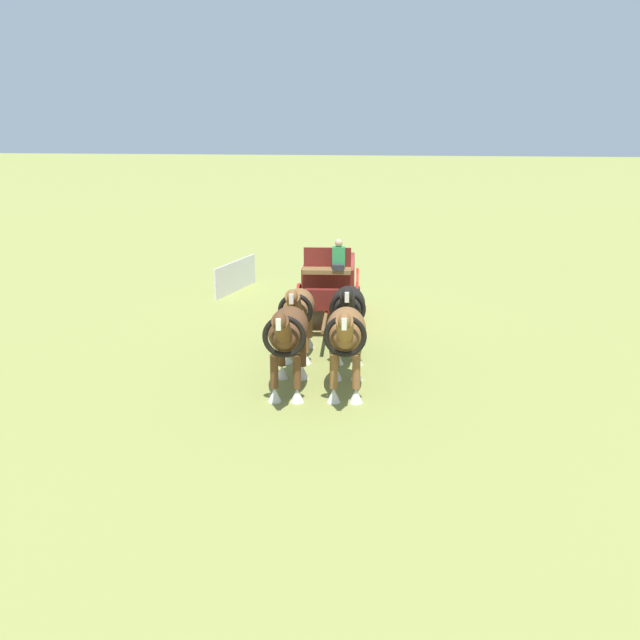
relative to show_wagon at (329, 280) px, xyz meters
The scene contains 7 objects.
ground_plane 1.27m from the show_wagon, behind, with size 220.00×220.00×0.00m, color olive.
show_wagon is the anchor object (origin of this frame).
draft_horse_rear_near 3.76m from the show_wagon, 14.30° to the left, with size 3.08×1.04×2.21m.
draft_horse_rear_off 3.77m from the show_wagon, ahead, with size 3.01×1.01×2.14m.
draft_horse_lead_near 6.34m from the show_wagon, 10.26° to the left, with size 3.12×1.07×2.29m.
draft_horse_lead_off 6.33m from the show_wagon, ahead, with size 3.22×1.08×2.28m.
sponsor_banner 5.30m from the show_wagon, 132.67° to the right, with size 3.20×0.06×1.10m, color silver.
Camera 1 is at (22.07, 2.67, 6.02)m, focal length 41.31 mm.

